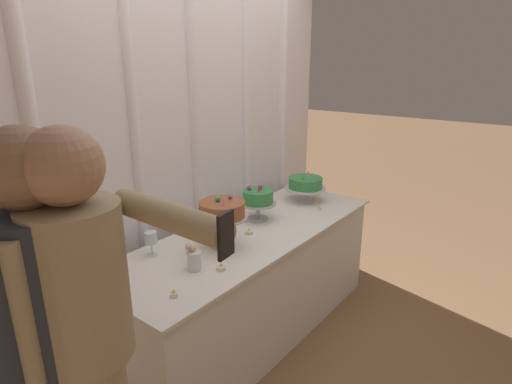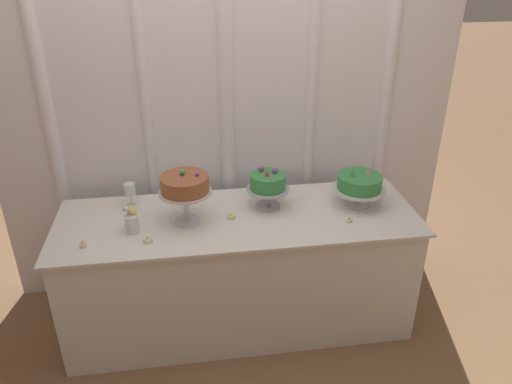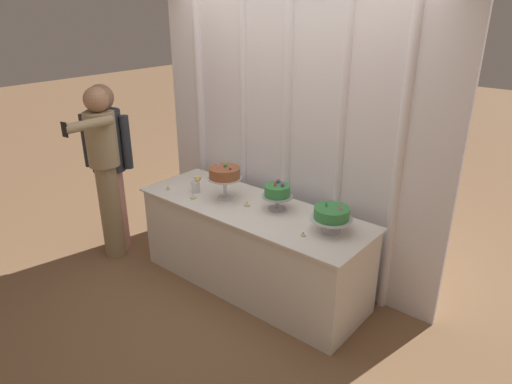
{
  "view_description": "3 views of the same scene",
  "coord_description": "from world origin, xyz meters",
  "px_view_note": "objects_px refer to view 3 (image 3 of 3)",
  "views": [
    {
      "loc": [
        -1.94,
        -1.45,
        1.83
      ],
      "look_at": [
        0.15,
        0.18,
        0.98
      ],
      "focal_mm": 28.92,
      "sensor_mm": 36.0,
      "label": 1
    },
    {
      "loc": [
        -0.26,
        -2.37,
        2.19
      ],
      "look_at": [
        0.11,
        0.15,
        0.89
      ],
      "focal_mm": 34.69,
      "sensor_mm": 36.0,
      "label": 2
    },
    {
      "loc": [
        2.27,
        -2.58,
        2.38
      ],
      "look_at": [
        0.01,
        0.14,
        0.89
      ],
      "focal_mm": 32.42,
      "sensor_mm": 36.0,
      "label": 3
    }
  ],
  "objects_px": {
    "cake_display_center": "(277,192)",
    "tealight_near_left": "(193,197)",
    "guest_man_dark_suit": "(104,165)",
    "cake_display_rightmost": "(332,214)",
    "cake_table": "(252,247)",
    "cake_display_leftmost": "(225,174)",
    "tealight_far_right": "(303,235)",
    "wine_glass": "(218,172)",
    "flower_vase": "(196,185)",
    "tealight_far_left": "(168,188)",
    "tealight_near_right": "(247,205)",
    "guest_man_pink_jacket": "(109,162)"
  },
  "relations": [
    {
      "from": "cake_display_center",
      "to": "tealight_near_left",
      "type": "xyz_separation_m",
      "value": [
        -0.69,
        -0.29,
        -0.14
      ]
    },
    {
      "from": "cake_display_center",
      "to": "guest_man_dark_suit",
      "type": "height_order",
      "value": "guest_man_dark_suit"
    },
    {
      "from": "cake_display_rightmost",
      "to": "tealight_near_left",
      "type": "distance_m",
      "value": 1.27
    },
    {
      "from": "cake_table",
      "to": "cake_display_center",
      "type": "bearing_deg",
      "value": 26.34
    },
    {
      "from": "cake_display_leftmost",
      "to": "tealight_far_right",
      "type": "bearing_deg",
      "value": -8.4
    },
    {
      "from": "cake_table",
      "to": "wine_glass",
      "type": "relative_size",
      "value": 14.63
    },
    {
      "from": "cake_display_rightmost",
      "to": "tealight_near_left",
      "type": "relative_size",
      "value": 6.16
    },
    {
      "from": "cake_display_center",
      "to": "tealight_far_right",
      "type": "distance_m",
      "value": 0.51
    },
    {
      "from": "cake_table",
      "to": "guest_man_dark_suit",
      "type": "distance_m",
      "value": 1.58
    },
    {
      "from": "flower_vase",
      "to": "guest_man_dark_suit",
      "type": "relative_size",
      "value": 0.09
    },
    {
      "from": "wine_glass",
      "to": "tealight_far_left",
      "type": "xyz_separation_m",
      "value": [
        -0.21,
        -0.43,
        -0.09
      ]
    },
    {
      "from": "wine_glass",
      "to": "tealight_far_right",
      "type": "relative_size",
      "value": 3.7
    },
    {
      "from": "flower_vase",
      "to": "tealight_near_left",
      "type": "bearing_deg",
      "value": -53.74
    },
    {
      "from": "flower_vase",
      "to": "tealight_near_left",
      "type": "relative_size",
      "value": 3.05
    },
    {
      "from": "cake_display_center",
      "to": "tealight_near_right",
      "type": "bearing_deg",
      "value": -154.89
    },
    {
      "from": "cake_table",
      "to": "guest_man_pink_jacket",
      "type": "relative_size",
      "value": 1.25
    },
    {
      "from": "flower_vase",
      "to": "tealight_far_left",
      "type": "relative_size",
      "value": 4.16
    },
    {
      "from": "wine_glass",
      "to": "tealight_near_left",
      "type": "relative_size",
      "value": 2.76
    },
    {
      "from": "tealight_far_right",
      "to": "wine_glass",
      "type": "bearing_deg",
      "value": 162.82
    },
    {
      "from": "cake_table",
      "to": "tealight_near_left",
      "type": "distance_m",
      "value": 0.67
    },
    {
      "from": "cake_display_center",
      "to": "flower_vase",
      "type": "relative_size",
      "value": 1.62
    },
    {
      "from": "tealight_near_left",
      "to": "guest_man_pink_jacket",
      "type": "bearing_deg",
      "value": -169.66
    },
    {
      "from": "tealight_far_left",
      "to": "flower_vase",
      "type": "bearing_deg",
      "value": 26.16
    },
    {
      "from": "tealight_near_right",
      "to": "flower_vase",
      "type": "bearing_deg",
      "value": -173.49
    },
    {
      "from": "tealight_near_left",
      "to": "cake_table",
      "type": "bearing_deg",
      "value": 21.19
    },
    {
      "from": "cake_display_leftmost",
      "to": "cake_display_rightmost",
      "type": "height_order",
      "value": "cake_display_leftmost"
    },
    {
      "from": "tealight_near_right",
      "to": "wine_glass",
      "type": "bearing_deg",
      "value": 156.72
    },
    {
      "from": "tealight_near_left",
      "to": "tealight_far_left",
      "type": "bearing_deg",
      "value": -179.67
    },
    {
      "from": "tealight_far_right",
      "to": "cake_display_leftmost",
      "type": "bearing_deg",
      "value": 171.6
    },
    {
      "from": "cake_display_rightmost",
      "to": "tealight_far_left",
      "type": "distance_m",
      "value": 1.59
    },
    {
      "from": "cake_display_center",
      "to": "tealight_far_left",
      "type": "distance_m",
      "value": 1.07
    },
    {
      "from": "tealight_near_right",
      "to": "guest_man_dark_suit",
      "type": "relative_size",
      "value": 0.03
    },
    {
      "from": "wine_glass",
      "to": "guest_man_dark_suit",
      "type": "height_order",
      "value": "guest_man_dark_suit"
    },
    {
      "from": "cake_display_leftmost",
      "to": "guest_man_pink_jacket",
      "type": "height_order",
      "value": "guest_man_pink_jacket"
    },
    {
      "from": "cake_table",
      "to": "flower_vase",
      "type": "distance_m",
      "value": 0.75
    },
    {
      "from": "cake_display_rightmost",
      "to": "guest_man_dark_suit",
      "type": "xyz_separation_m",
      "value": [
        -2.13,
        -0.51,
        0.05
      ]
    },
    {
      "from": "cake_display_rightmost",
      "to": "tealight_far_left",
      "type": "bearing_deg",
      "value": -171.29
    },
    {
      "from": "wine_glass",
      "to": "tealight_near_left",
      "type": "bearing_deg",
      "value": -74.96
    },
    {
      "from": "guest_man_dark_suit",
      "to": "wine_glass",
      "type": "bearing_deg",
      "value": 41.85
    },
    {
      "from": "cake_table",
      "to": "wine_glass",
      "type": "xyz_separation_m",
      "value": [
        -0.62,
        0.23,
        0.48
      ]
    },
    {
      "from": "wine_glass",
      "to": "tealight_near_right",
      "type": "xyz_separation_m",
      "value": [
        0.58,
        -0.25,
        -0.09
      ]
    },
    {
      "from": "cake_table",
      "to": "guest_man_pink_jacket",
      "type": "distance_m",
      "value": 1.61
    },
    {
      "from": "guest_man_dark_suit",
      "to": "tealight_near_left",
      "type": "bearing_deg",
      "value": 16.89
    },
    {
      "from": "cake_display_rightmost",
      "to": "flower_vase",
      "type": "relative_size",
      "value": 2.02
    },
    {
      "from": "cake_display_center",
      "to": "tealight_near_left",
      "type": "relative_size",
      "value": 4.94
    },
    {
      "from": "cake_display_center",
      "to": "guest_man_dark_suit",
      "type": "distance_m",
      "value": 1.69
    },
    {
      "from": "cake_display_leftmost",
      "to": "tealight_far_right",
      "type": "relative_size",
      "value": 8.49
    },
    {
      "from": "tealight_near_left",
      "to": "tealight_far_right",
      "type": "xyz_separation_m",
      "value": [
        1.12,
        0.05,
        -0.0
      ]
    },
    {
      "from": "cake_table",
      "to": "cake_display_rightmost",
      "type": "relative_size",
      "value": 6.54
    },
    {
      "from": "tealight_near_left",
      "to": "guest_man_dark_suit",
      "type": "bearing_deg",
      "value": -163.11
    }
  ]
}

